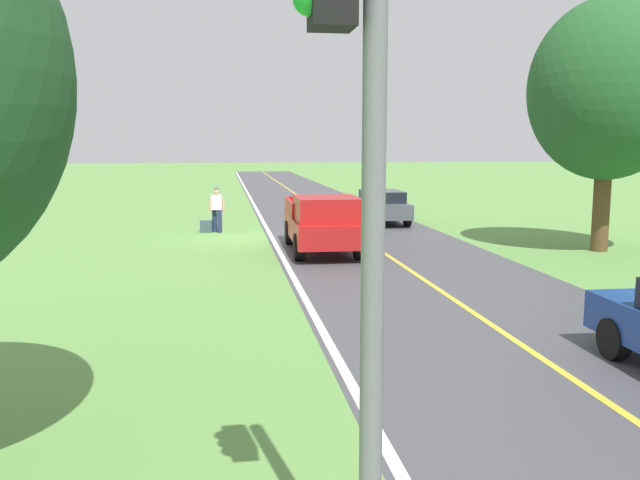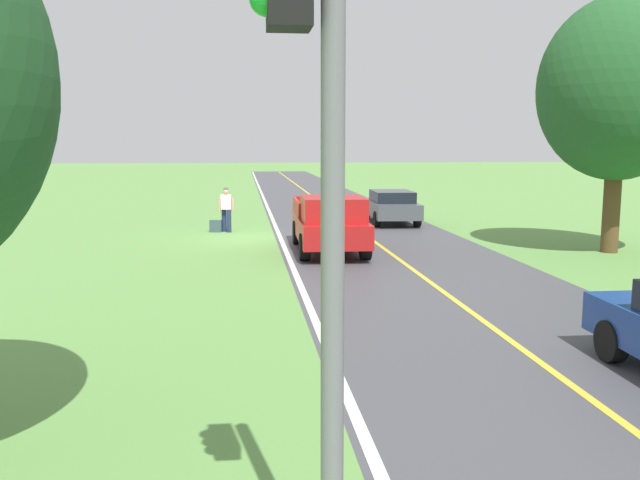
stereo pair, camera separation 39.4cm
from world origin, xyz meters
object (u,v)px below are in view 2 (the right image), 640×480
(suitcase_carried, at_px, (216,226))
(sedan_near_oncoming, at_px, (391,206))
(hitchhiker_walking, at_px, (226,207))
(traffic_light_mast, at_px, (310,117))
(tree_far_side_near, at_px, (619,89))
(pickup_truck_passing, at_px, (330,222))

(suitcase_carried, xyz_separation_m, sedan_near_oncoming, (-7.43, -2.11, 0.52))
(hitchhiker_walking, distance_m, traffic_light_mast, 21.80)
(hitchhiker_walking, bearing_deg, tree_far_side_near, 152.14)
(hitchhiker_walking, relative_size, tree_far_side_near, 0.22)
(pickup_truck_passing, relative_size, sedan_near_oncoming, 1.22)
(hitchhiker_walking, bearing_deg, traffic_light_mast, 92.78)
(traffic_light_mast, bearing_deg, suitcase_carried, -86.09)
(suitcase_carried, bearing_deg, traffic_light_mast, 9.61)
(traffic_light_mast, bearing_deg, sedan_near_oncoming, -104.12)
(traffic_light_mast, xyz_separation_m, tree_far_side_near, (-11.07, -15.21, 1.50))
(hitchhiker_walking, relative_size, sedan_near_oncoming, 0.39)
(pickup_truck_passing, bearing_deg, hitchhiker_walking, -58.23)
(pickup_truck_passing, bearing_deg, suitcase_carried, -54.88)
(suitcase_carried, distance_m, traffic_light_mast, 21.88)
(hitchhiker_walking, xyz_separation_m, pickup_truck_passing, (-3.34, 5.39, -0.01))
(tree_far_side_near, bearing_deg, sedan_near_oncoming, -58.93)
(pickup_truck_passing, xyz_separation_m, traffic_light_mast, (2.29, 16.23, 2.59))
(sedan_near_oncoming, bearing_deg, hitchhiker_walking, 16.50)
(traffic_light_mast, height_order, tree_far_side_near, tree_far_side_near)
(pickup_truck_passing, relative_size, tree_far_side_near, 0.69)
(suitcase_carried, xyz_separation_m, tree_far_side_near, (-12.54, 6.37, 4.82))
(hitchhiker_walking, distance_m, tree_far_side_near, 14.30)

